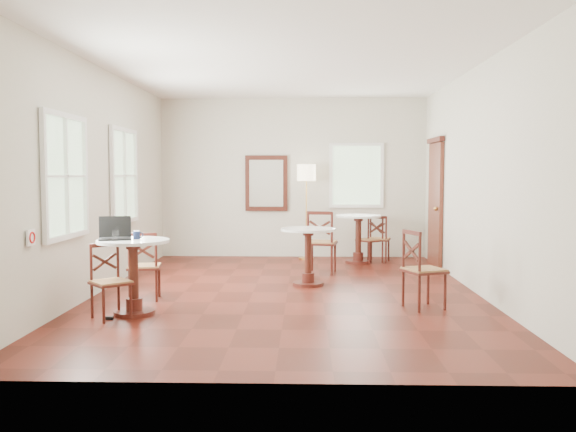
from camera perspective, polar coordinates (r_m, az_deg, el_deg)
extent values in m
plane|color=#4F160D|center=(8.08, -0.06, -7.24)|extent=(7.00, 7.00, 0.00)
cube|color=beige|center=(11.42, 0.46, 3.62)|extent=(5.00, 0.02, 3.00)
cube|color=beige|center=(4.43, -1.40, 3.03)|extent=(5.00, 0.02, 3.00)
cube|color=beige|center=(8.38, -17.44, 3.30)|extent=(0.02, 7.00, 3.00)
cube|color=beige|center=(8.24, 17.63, 3.29)|extent=(0.02, 7.00, 3.00)
cube|color=white|center=(8.05, -0.06, 14.19)|extent=(5.00, 7.00, 0.02)
cube|color=brown|center=(10.57, 13.79, 1.04)|extent=(0.06, 0.90, 2.10)
cube|color=#491A12|center=(10.57, 13.78, 7.00)|extent=(0.08, 1.02, 0.08)
sphere|color=#BF8C3F|center=(10.25, 13.83, 0.67)|extent=(0.07, 0.07, 0.07)
cube|color=#441A12|center=(11.41, -2.06, 3.12)|extent=(0.80, 0.05, 1.05)
cube|color=white|center=(11.38, -2.07, 3.12)|extent=(0.64, 0.02, 0.88)
cube|color=white|center=(6.45, -23.19, -1.89)|extent=(0.02, 0.16, 0.16)
torus|color=red|center=(6.44, -23.06, -1.89)|extent=(0.02, 0.12, 0.12)
cube|color=white|center=(7.24, -20.33, 3.55)|extent=(0.06, 1.22, 1.42)
cube|color=white|center=(9.32, -15.27, 3.71)|extent=(0.06, 1.22, 1.42)
cube|color=white|center=(11.43, 6.49, 3.85)|extent=(1.02, 0.06, 1.22)
cylinder|color=#491A12|center=(7.06, -14.35, -8.82)|extent=(0.46, 0.46, 0.05)
cylinder|color=#491A12|center=(7.04, -14.36, -8.09)|extent=(0.18, 0.18, 0.14)
cylinder|color=#441A12|center=(6.98, -14.41, -5.34)|extent=(0.10, 0.10, 0.69)
cylinder|color=#491A12|center=(6.94, -14.45, -2.74)|extent=(0.16, 0.16, 0.07)
cylinder|color=white|center=(6.93, -14.46, -2.32)|extent=(0.80, 0.80, 0.03)
cylinder|color=#491A12|center=(8.58, 1.91, -6.43)|extent=(0.44, 0.44, 0.04)
cylinder|color=#491A12|center=(8.57, 1.91, -5.85)|extent=(0.18, 0.18, 0.13)
cylinder|color=#441A12|center=(8.52, 1.92, -3.67)|extent=(0.10, 0.10, 0.66)
cylinder|color=#491A12|center=(8.48, 1.92, -1.62)|extent=(0.15, 0.15, 0.07)
cylinder|color=white|center=(8.48, 1.92, -1.29)|extent=(0.77, 0.77, 0.03)
cylinder|color=#491A12|center=(10.79, 6.66, -4.30)|extent=(0.46, 0.46, 0.05)
cylinder|color=#491A12|center=(10.78, 6.66, -3.82)|extent=(0.18, 0.18, 0.14)
cylinder|color=#441A12|center=(10.73, 6.67, -1.99)|extent=(0.10, 0.10, 0.69)
cylinder|color=#491A12|center=(10.71, 6.69, -0.28)|extent=(0.16, 0.16, 0.07)
cylinder|color=white|center=(10.70, 6.69, 0.00)|extent=(0.80, 0.80, 0.03)
cylinder|color=#491A12|center=(7.94, -12.10, -6.05)|extent=(0.03, 0.03, 0.40)
cylinder|color=#491A12|center=(7.62, -12.36, -6.47)|extent=(0.03, 0.03, 0.40)
cylinder|color=#491A12|center=(7.98, -14.43, -6.03)|extent=(0.03, 0.03, 0.40)
cylinder|color=#491A12|center=(7.66, -14.78, -6.45)|extent=(0.03, 0.03, 0.40)
cube|color=#491A12|center=(7.77, -13.44, -4.75)|extent=(0.45, 0.45, 0.03)
cube|color=olive|center=(7.76, -13.44, -4.65)|extent=(0.42, 0.42, 0.04)
cylinder|color=#491A12|center=(7.56, -12.40, -3.29)|extent=(0.03, 0.03, 0.45)
cylinder|color=#491A12|center=(7.60, -14.83, -3.29)|extent=(0.03, 0.03, 0.45)
cube|color=#491A12|center=(7.55, -13.65, -1.73)|extent=(0.34, 0.08, 0.04)
cube|color=#441A12|center=(7.58, -13.62, -3.22)|extent=(0.29, 0.06, 0.20)
cube|color=#441A12|center=(7.58, -13.62, -3.22)|extent=(0.29, 0.06, 0.20)
cylinder|color=#491A12|center=(6.69, -17.07, -8.10)|extent=(0.03, 0.03, 0.39)
cylinder|color=#491A12|center=(6.97, -18.08, -7.64)|extent=(0.03, 0.03, 0.39)
cylinder|color=#491A12|center=(6.81, -14.67, -7.84)|extent=(0.03, 0.03, 0.39)
cylinder|color=#491A12|center=(7.09, -15.75, -7.40)|extent=(0.03, 0.03, 0.39)
cube|color=#491A12|center=(6.85, -16.43, -6.13)|extent=(0.53, 0.53, 0.03)
cube|color=olive|center=(6.85, -16.43, -6.02)|extent=(0.51, 0.51, 0.03)
cylinder|color=#491A12|center=(6.90, -18.15, -4.33)|extent=(0.03, 0.03, 0.43)
cylinder|color=#491A12|center=(7.02, -15.81, -4.14)|extent=(0.03, 0.03, 0.43)
cube|color=#491A12|center=(6.93, -17.01, -2.63)|extent=(0.26, 0.24, 0.04)
cube|color=#441A12|center=(6.96, -16.97, -4.17)|extent=(0.22, 0.20, 0.19)
cube|color=#441A12|center=(6.96, -16.97, -4.17)|extent=(0.22, 0.20, 0.19)
cylinder|color=#491A12|center=(9.77, 4.47, -3.90)|extent=(0.04, 0.04, 0.47)
cylinder|color=#491A12|center=(9.40, 4.16, -4.21)|extent=(0.04, 0.04, 0.47)
cylinder|color=#491A12|center=(9.82, 2.29, -3.84)|extent=(0.04, 0.04, 0.47)
cylinder|color=#491A12|center=(9.46, 1.90, -4.15)|extent=(0.04, 0.04, 0.47)
cube|color=#491A12|center=(9.58, 3.21, -2.60)|extent=(0.54, 0.54, 0.03)
cube|color=olive|center=(9.58, 3.21, -2.51)|extent=(0.51, 0.51, 0.04)
cylinder|color=#491A12|center=(9.34, 4.17, -1.20)|extent=(0.04, 0.04, 0.52)
cylinder|color=#491A12|center=(9.40, 1.91, -1.16)|extent=(0.04, 0.04, 0.52)
cube|color=#491A12|center=(9.35, 3.04, 0.29)|extent=(0.40, 0.11, 0.05)
cube|color=#441A12|center=(9.37, 3.04, -1.12)|extent=(0.34, 0.09, 0.23)
cube|color=#441A12|center=(9.37, 3.04, -1.12)|extent=(0.34, 0.09, 0.23)
cylinder|color=#491A12|center=(7.24, 14.66, -6.94)|extent=(0.03, 0.03, 0.43)
cylinder|color=#491A12|center=(7.05, 12.33, -7.19)|extent=(0.03, 0.03, 0.43)
cylinder|color=#491A12|center=(7.53, 13.13, -6.50)|extent=(0.03, 0.03, 0.43)
cylinder|color=#491A12|center=(7.34, 10.85, -6.73)|extent=(0.03, 0.03, 0.43)
cube|color=#491A12|center=(7.25, 12.77, -5.11)|extent=(0.55, 0.55, 0.03)
cube|color=olive|center=(7.25, 12.77, -5.00)|extent=(0.53, 0.53, 0.04)
cylinder|color=#491A12|center=(6.98, 12.38, -3.49)|extent=(0.03, 0.03, 0.48)
cylinder|color=#491A12|center=(7.27, 10.90, -3.17)|extent=(0.03, 0.03, 0.48)
cube|color=#491A12|center=(7.10, 11.65, -1.55)|extent=(0.17, 0.35, 0.05)
cube|color=#441A12|center=(7.12, 11.63, -3.25)|extent=(0.14, 0.30, 0.21)
cube|color=#441A12|center=(7.12, 11.63, -3.25)|extent=(0.14, 0.30, 0.21)
cylinder|color=#491A12|center=(11.08, 9.51, -3.20)|extent=(0.03, 0.03, 0.39)
cylinder|color=#491A12|center=(10.77, 9.26, -3.40)|extent=(0.03, 0.03, 0.39)
cylinder|color=#491A12|center=(11.13, 7.90, -3.15)|extent=(0.03, 0.03, 0.39)
cylinder|color=#491A12|center=(10.83, 7.61, -3.35)|extent=(0.03, 0.03, 0.39)
cube|color=#491A12|center=(10.93, 8.58, -2.23)|extent=(0.48, 0.48, 0.03)
cube|color=olive|center=(10.93, 8.58, -2.16)|extent=(0.46, 0.46, 0.04)
cylinder|color=#491A12|center=(10.73, 9.28, -1.20)|extent=(0.03, 0.03, 0.44)
cylinder|color=#491A12|center=(10.78, 7.63, -1.16)|extent=(0.03, 0.03, 0.44)
cube|color=#491A12|center=(10.74, 8.46, -0.11)|extent=(0.33, 0.12, 0.04)
cube|color=#441A12|center=(10.75, 8.45, -1.13)|extent=(0.28, 0.10, 0.19)
cube|color=#441A12|center=(10.75, 8.45, -1.13)|extent=(0.28, 0.10, 0.19)
cylinder|color=#491A12|center=(10.85, 6.61, -3.34)|extent=(0.03, 0.03, 0.39)
cylinder|color=#491A12|center=(11.06, 7.81, -3.21)|extent=(0.03, 0.03, 0.39)
cylinder|color=#491A12|center=(10.62, 7.73, -3.50)|extent=(0.03, 0.03, 0.39)
cylinder|color=#491A12|center=(10.84, 8.93, -3.37)|extent=(0.03, 0.03, 0.39)
cube|color=#491A12|center=(10.82, 7.78, -2.31)|extent=(0.53, 0.53, 0.03)
cube|color=olive|center=(10.82, 7.78, -2.24)|extent=(0.51, 0.51, 0.03)
cylinder|color=#491A12|center=(11.02, 7.83, -1.09)|extent=(0.03, 0.03, 0.43)
cylinder|color=#491A12|center=(10.79, 8.96, -1.21)|extent=(0.03, 0.03, 0.43)
cube|color=#491A12|center=(10.89, 8.40, -0.11)|extent=(0.22, 0.28, 0.04)
cube|color=#441A12|center=(10.90, 8.39, -1.10)|extent=(0.18, 0.24, 0.19)
cube|color=#441A12|center=(10.90, 8.39, -1.10)|extent=(0.18, 0.24, 0.19)
cylinder|color=#BF8C3F|center=(11.18, 1.74, -4.02)|extent=(0.28, 0.28, 0.03)
cylinder|color=#BF8C3F|center=(11.10, 1.75, 0.00)|extent=(0.02, 0.02, 1.60)
cylinder|color=beige|center=(11.07, 1.75, 4.13)|extent=(0.34, 0.34, 0.30)
cube|color=black|center=(6.97, -16.06, -2.08)|extent=(0.41, 0.35, 0.02)
cube|color=black|center=(6.97, -16.06, -1.98)|extent=(0.32, 0.23, 0.00)
cube|color=black|center=(7.09, -16.06, -0.99)|extent=(0.36, 0.17, 0.24)
cube|color=silver|center=(7.09, -16.06, -0.99)|extent=(0.31, 0.14, 0.20)
ellipsoid|color=black|center=(6.99, -14.04, -1.96)|extent=(0.11, 0.09, 0.04)
cylinder|color=#101836|center=(6.97, -14.16, -1.75)|extent=(0.08, 0.08, 0.09)
torus|color=#101836|center=(6.96, -13.79, -1.76)|extent=(0.06, 0.01, 0.06)
cylinder|color=white|center=(6.82, -16.02, -1.82)|extent=(0.07, 0.07, 0.11)
cube|color=black|center=(6.89, -16.58, -9.25)|extent=(0.09, 0.05, 0.03)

